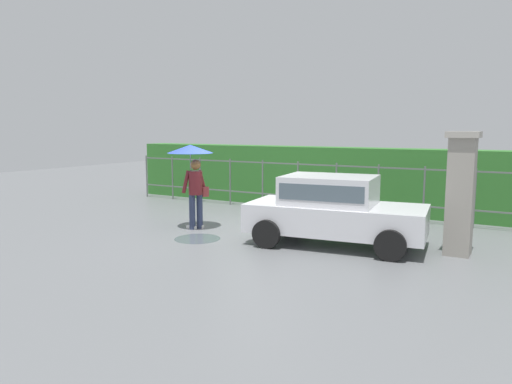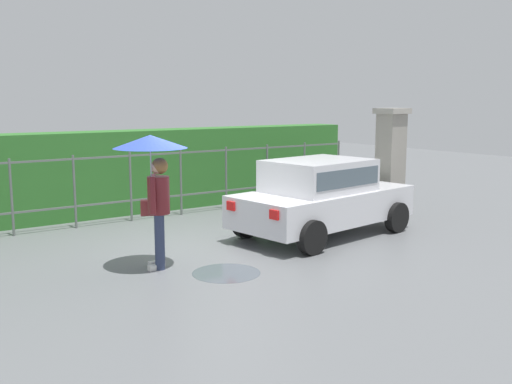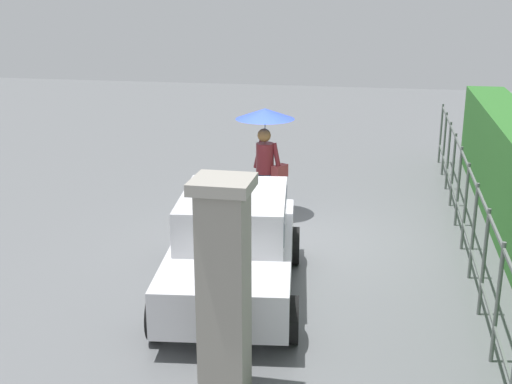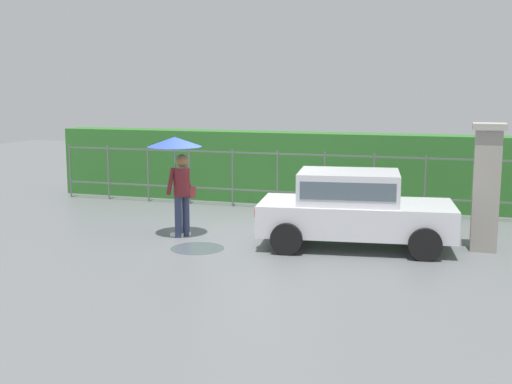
{
  "view_description": "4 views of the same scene",
  "coord_description": "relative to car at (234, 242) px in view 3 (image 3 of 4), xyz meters",
  "views": [
    {
      "loc": [
        5.92,
        -9.86,
        2.48
      ],
      "look_at": [
        0.32,
        -0.36,
        1.0
      ],
      "focal_mm": 33.54,
      "sensor_mm": 36.0,
      "label": 1
    },
    {
      "loc": [
        -5.12,
        -8.64,
        2.6
      ],
      "look_at": [
        0.68,
        -0.42,
        1.0
      ],
      "focal_mm": 40.79,
      "sensor_mm": 36.0,
      "label": 2
    },
    {
      "loc": [
        10.73,
        1.63,
        4.16
      ],
      "look_at": [
        0.7,
        -0.37,
        1.08
      ],
      "focal_mm": 46.54,
      "sensor_mm": 36.0,
      "label": 3
    },
    {
      "loc": [
        4.11,
        -12.68,
        3.07
      ],
      "look_at": [
        0.35,
        -0.63,
        1.03
      ],
      "focal_mm": 45.29,
      "sensor_mm": 36.0,
      "label": 4
    }
  ],
  "objects": [
    {
      "name": "gate_pillar",
      "position": [
        2.43,
        0.47,
        0.44
      ],
      "size": [
        0.6,
        0.6,
        2.42
      ],
      "color": "gray",
      "rests_on": "ground"
    },
    {
      "name": "puddle_near",
      "position": [
        -2.83,
        -1.05,
        -0.8
      ],
      "size": [
        1.04,
        1.04,
        0.0
      ],
      "primitive_type": "cylinder",
      "color": "#4C545B",
      "rests_on": "ground"
    },
    {
      "name": "fence_section",
      "position": [
        -2.45,
        3.38,
        0.02
      ],
      "size": [
        12.18,
        0.05,
        1.5
      ],
      "color": "#59605B",
      "rests_on": "ground"
    },
    {
      "name": "pedestrian",
      "position": [
        -3.59,
        -0.21,
        0.79
      ],
      "size": [
        1.12,
        1.12,
        2.08
      ],
      "rotation": [
        0.0,
        0.0,
        2.67
      ],
      "color": "#2D3856",
      "rests_on": "ground"
    },
    {
      "name": "car",
      "position": [
        0.0,
        0.0,
        0.0
      ],
      "size": [
        3.9,
        2.25,
        1.48
      ],
      "rotation": [
        0.0,
        0.0,
        0.13
      ],
      "color": "silver",
      "rests_on": "ground"
    },
    {
      "name": "ground_plane",
      "position": [
        -2.25,
        0.38,
        -0.8
      ],
      "size": [
        40.0,
        40.0,
        0.0
      ],
      "primitive_type": "plane",
      "color": "slate"
    }
  ]
}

